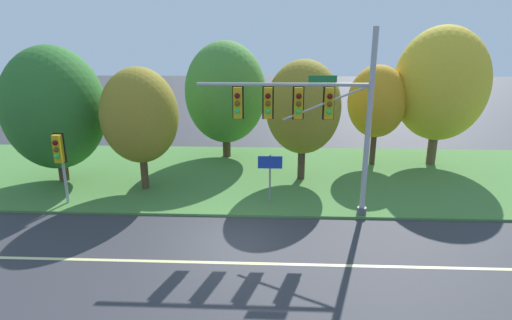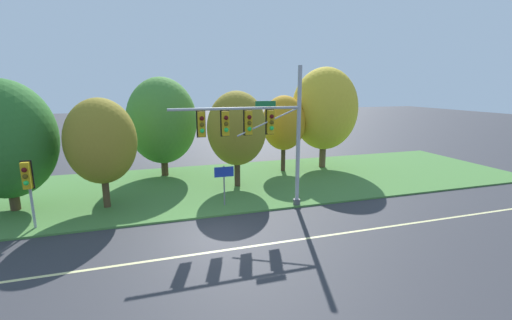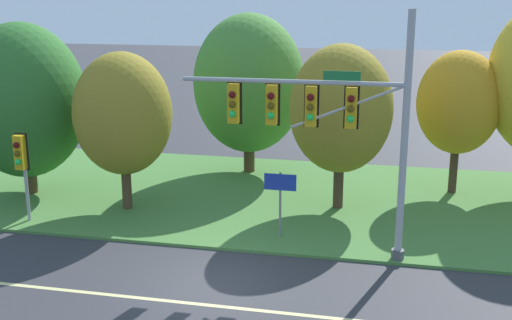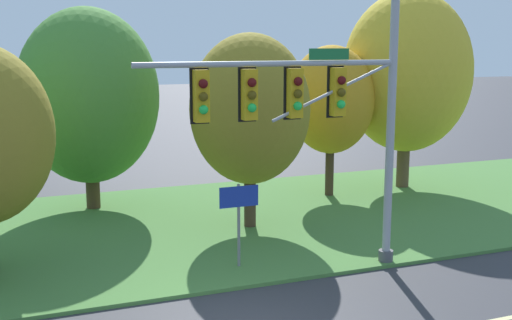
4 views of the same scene
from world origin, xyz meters
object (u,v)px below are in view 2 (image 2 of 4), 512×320
at_px(tree_tall_centre, 284,123).
at_px(pedestrian_signal_near_kerb, 27,180).
at_px(route_sign_post, 224,178).
at_px(tree_nearest_road, 5,140).
at_px(tree_left_of_mast, 101,141).
at_px(tree_mid_verge, 237,129).
at_px(tree_right_far, 324,109).
at_px(tree_behind_signpost, 162,121).
at_px(traffic_signal_mast, 259,129).

bearing_deg(tree_tall_centre, pedestrian_signal_near_kerb, -155.59).
bearing_deg(route_sign_post, tree_tall_centre, 46.50).
bearing_deg(pedestrian_signal_near_kerb, tree_nearest_road, 118.32).
xyz_separation_m(tree_left_of_mast, tree_mid_verge, (7.88, 1.80, 0.17)).
height_order(pedestrian_signal_near_kerb, tree_right_far, tree_right_far).
bearing_deg(tree_tall_centre, tree_nearest_road, -167.67).
bearing_deg(tree_behind_signpost, tree_nearest_road, -147.82).
bearing_deg(tree_right_far, tree_behind_signpost, 174.94).
xyz_separation_m(traffic_signal_mast, pedestrian_signal_near_kerb, (-10.84, 0.55, -1.97)).
distance_m(traffic_signal_mast, tree_behind_signpost, 9.93).
relative_size(pedestrian_signal_near_kerb, tree_behind_signpost, 0.45).
relative_size(tree_mid_verge, tree_right_far, 0.78).
height_order(tree_behind_signpost, tree_tall_centre, tree_behind_signpost).
bearing_deg(tree_right_far, tree_mid_verge, -158.36).
xyz_separation_m(route_sign_post, tree_tall_centre, (6.08, 6.40, 2.17)).
xyz_separation_m(tree_behind_signpost, tree_mid_verge, (4.48, -4.28, -0.23)).
height_order(route_sign_post, tree_behind_signpost, tree_behind_signpost).
height_order(pedestrian_signal_near_kerb, tree_behind_signpost, tree_behind_signpost).
distance_m(tree_nearest_road, tree_behind_signpost, 9.54).
bearing_deg(tree_right_far, pedestrian_signal_near_kerb, -159.11).
distance_m(tree_left_of_mast, tree_behind_signpost, 6.98).
bearing_deg(tree_behind_signpost, tree_left_of_mast, -119.23).
height_order(route_sign_post, tree_nearest_road, tree_nearest_road).
height_order(tree_mid_verge, tree_tall_centre, tree_mid_verge).
bearing_deg(tree_right_far, tree_nearest_road, -169.06).
height_order(tree_left_of_mast, tree_mid_verge, tree_mid_verge).
xyz_separation_m(tree_nearest_road, tree_behind_signpost, (8.07, 5.08, 0.23)).
bearing_deg(tree_left_of_mast, route_sign_post, -15.15).
relative_size(pedestrian_signal_near_kerb, tree_nearest_road, 0.47).
height_order(route_sign_post, tree_tall_centre, tree_tall_centre).
xyz_separation_m(pedestrian_signal_near_kerb, tree_right_far, (18.83, 7.18, 2.36)).
height_order(traffic_signal_mast, tree_mid_verge, traffic_signal_mast).
relative_size(traffic_signal_mast, tree_left_of_mast, 1.27).
bearing_deg(tree_nearest_road, tree_right_far, 10.94).
relative_size(tree_nearest_road, tree_mid_verge, 1.11).
height_order(tree_tall_centre, tree_right_far, tree_right_far).
bearing_deg(tree_left_of_mast, pedestrian_signal_near_kerb, -143.05).
relative_size(pedestrian_signal_near_kerb, route_sign_post, 1.44).
height_order(traffic_signal_mast, tree_left_of_mast, traffic_signal_mast).
distance_m(pedestrian_signal_near_kerb, tree_nearest_road, 3.92).
xyz_separation_m(route_sign_post, tree_right_far, (9.64, 6.66, 3.16)).
bearing_deg(traffic_signal_mast, tree_left_of_mast, 160.72).
height_order(traffic_signal_mast, tree_right_far, tree_right_far).
bearing_deg(tree_mid_verge, route_sign_post, -115.12).
relative_size(route_sign_post, tree_behind_signpost, 0.31).
relative_size(tree_nearest_road, tree_right_far, 0.87).
relative_size(traffic_signal_mast, tree_tall_centre, 1.30).
distance_m(pedestrian_signal_near_kerb, tree_behind_signpost, 10.57).
bearing_deg(tree_mid_verge, tree_left_of_mast, -167.16).
bearing_deg(route_sign_post, tree_behind_signpost, 110.10).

